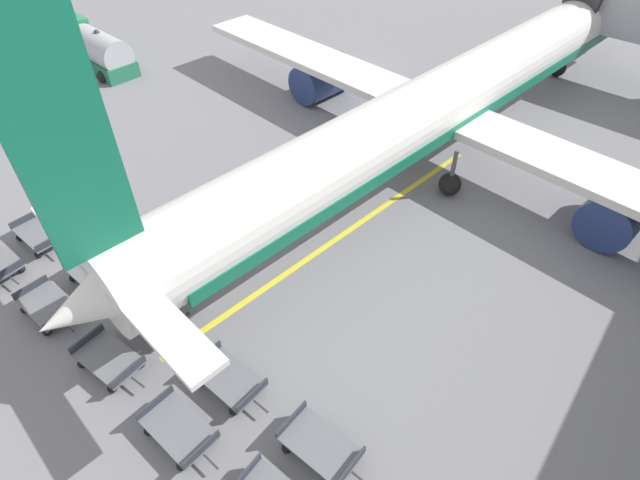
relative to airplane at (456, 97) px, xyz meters
name	(u,v)px	position (x,y,z in m)	size (l,w,h in m)	color
ground_plane	(349,71)	(-11.05, 5.10, -3.37)	(500.00, 500.00, 0.00)	gray
airplane	(456,97)	(0.00, 0.00, 0.00)	(39.52, 47.75, 13.06)	white
fuel_tanker_secondary	(96,50)	(-26.71, -6.43, -2.04)	(8.86, 3.74, 3.12)	#2D8C5B
baggage_dolly_row_near_col_b	(48,306)	(-6.81, -21.93, -2.90)	(3.29, 1.67, 0.92)	slate
baggage_dolly_row_near_col_c	(109,359)	(-2.58, -21.85, -2.90)	(3.31, 1.73, 0.92)	slate
baggage_dolly_row_near_col_d	(179,429)	(1.65, -22.00, -2.90)	(3.30, 1.70, 0.92)	slate
baggage_dolly_row_mid_a_col_a	(40,234)	(-11.29, -19.82, -2.90)	(3.30, 1.69, 0.92)	slate
baggage_dolly_row_mid_a_col_b	(95,275)	(-6.84, -19.68, -2.90)	(3.30, 1.68, 0.92)	slate
baggage_dolly_row_mid_a_col_c	(156,317)	(-2.84, -19.48, -2.90)	(3.32, 1.75, 0.92)	slate
baggage_dolly_row_mid_a_col_d	(229,379)	(1.57, -19.62, -2.90)	(3.29, 1.68, 0.92)	slate
baggage_dolly_row_mid_a_col_e	(320,446)	(5.72, -19.47, -2.90)	(3.28, 1.65, 0.92)	slate
stand_guidance_stripe	(342,235)	(-0.19, -10.33, -3.37)	(2.66, 20.42, 0.01)	yellow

